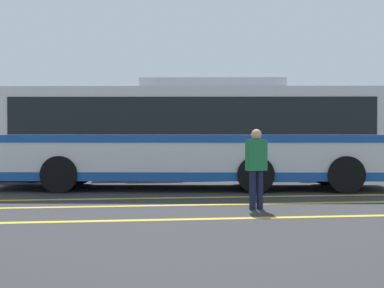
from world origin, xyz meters
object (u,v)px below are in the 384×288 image
(parked_car_2, at_px, (157,159))
(parked_car_3, at_px, (312,156))
(pedestrian_0, at_px, (256,164))
(transit_bus, at_px, (192,132))

(parked_car_2, bearing_deg, parked_car_3, 86.54)
(parked_car_3, bearing_deg, pedestrian_0, -29.47)
(transit_bus, distance_m, parked_car_2, 3.68)
(transit_bus, distance_m, pedestrian_0, 4.49)
(transit_bus, distance_m, parked_car_3, 5.78)
(parked_car_3, xyz_separation_m, pedestrian_0, (-3.90, -7.55, 0.20))
(parked_car_2, relative_size, parked_car_3, 1.04)
(pedestrian_0, bearing_deg, parked_car_3, -130.47)
(transit_bus, height_order, parked_car_3, transit_bus)
(transit_bus, height_order, pedestrian_0, transit_bus)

